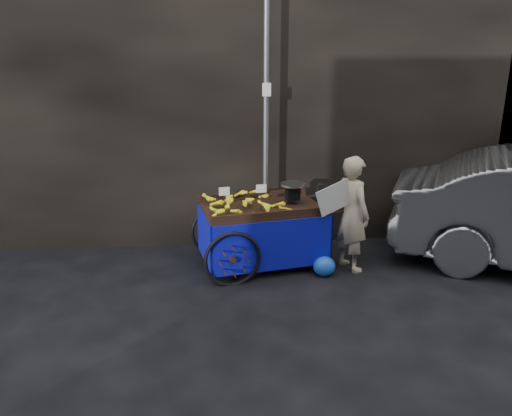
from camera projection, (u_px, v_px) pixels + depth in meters
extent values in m
plane|color=black|center=(253.00, 289.00, 6.40)|extent=(80.00, 80.00, 0.00)
cube|color=black|center=(177.00, 77.00, 8.02)|extent=(11.00, 2.00, 5.00)
cylinder|color=slate|center=(266.00, 118.00, 7.05)|extent=(0.08, 0.08, 4.00)
cube|color=white|center=(267.00, 90.00, 6.88)|extent=(0.12, 0.02, 0.18)
cube|color=black|center=(262.00, 210.00, 6.91)|extent=(1.78, 1.29, 0.06)
cube|color=black|center=(253.00, 195.00, 7.33)|extent=(1.61, 0.33, 0.10)
cube|color=black|center=(273.00, 215.00, 6.45)|extent=(1.61, 0.33, 0.10)
cube|color=black|center=(320.00, 242.00, 6.85)|extent=(0.06, 0.06, 0.81)
cube|color=black|center=(300.00, 223.00, 7.59)|extent=(0.06, 0.06, 0.81)
cylinder|color=black|center=(346.00, 212.00, 6.81)|extent=(0.51, 0.13, 0.04)
cylinder|color=black|center=(322.00, 196.00, 7.56)|extent=(0.51, 0.13, 0.04)
torus|color=black|center=(233.00, 260.00, 6.41)|extent=(0.76, 0.19, 0.76)
torus|color=black|center=(216.00, 231.00, 7.41)|extent=(0.76, 0.19, 0.76)
cylinder|color=black|center=(224.00, 244.00, 6.91)|extent=(0.26, 1.13, 0.05)
cube|color=#070E80|center=(273.00, 246.00, 6.54)|extent=(1.64, 0.32, 0.69)
cube|color=#070E80|center=(253.00, 221.00, 7.49)|extent=(1.64, 0.32, 0.69)
cube|color=#070E80|center=(205.00, 239.00, 6.81)|extent=(0.21, 1.04, 0.69)
cube|color=#070E80|center=(317.00, 227.00, 7.23)|extent=(0.21, 1.04, 0.69)
cube|color=black|center=(293.00, 194.00, 7.02)|extent=(0.21, 0.17, 0.16)
cylinder|color=silver|center=(293.00, 184.00, 6.98)|extent=(0.40, 0.40, 0.03)
cube|color=white|center=(224.00, 191.00, 6.56)|extent=(0.14, 0.04, 0.11)
cube|color=white|center=(261.00, 189.00, 6.69)|extent=(0.14, 0.04, 0.11)
imported|color=tan|center=(352.00, 214.00, 6.77)|extent=(0.60, 0.69, 1.60)
cube|color=silver|center=(335.00, 197.00, 6.54)|extent=(0.56, 0.19, 0.50)
ellipsoid|color=blue|center=(324.00, 266.00, 6.73)|extent=(0.31, 0.24, 0.27)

